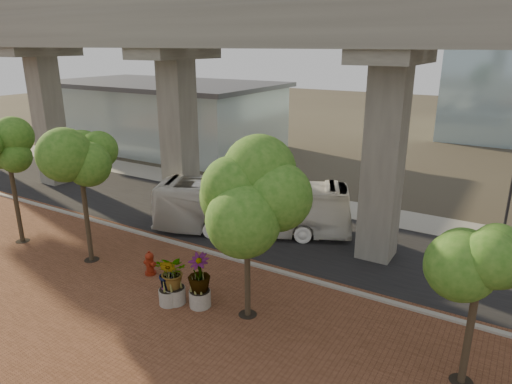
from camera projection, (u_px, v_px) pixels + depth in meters
The scene contains 17 objects.
ground at pixel (249, 244), 23.42m from camera, with size 160.00×160.00×0.00m, color #3A332A.
brick_plaza at pixel (135, 320), 16.89m from camera, with size 70.00×13.00×0.06m, color brown.
asphalt_road at pixel (268, 231), 25.05m from camera, with size 90.00×8.00×0.04m, color black.
curb_strip at pixel (227, 257), 21.77m from camera, with size 70.00×0.25×0.16m, color #98968E.
far_sidewalk at pixel (310, 202), 29.53m from camera, with size 90.00×3.00×0.06m, color #98968E.
transit_viaduct at pixel (269, 97), 22.80m from camera, with size 72.00×5.60×12.40m.
station_pavilion at pixel (163, 114), 45.27m from camera, with size 23.00×13.00×6.30m.
transit_bus at pixel (252, 208), 24.37m from camera, with size 2.46×10.48×2.92m, color silver.
fire_hydrant at pixel (150, 263), 20.09m from camera, with size 0.55×0.50×1.11m.
planter_front at pixel (174, 274), 17.64m from camera, with size 1.87×1.87×2.06m.
planter_right at pixel (199, 275), 17.37m from camera, with size 2.06×2.06×2.20m.
planter_left at pixel (168, 276), 17.57m from camera, with size 1.78×1.78×1.96m.
street_tree_far_west at pixel (8, 152), 22.17m from camera, with size 3.25×3.25×6.23m.
street_tree_near_west at pixel (80, 163), 20.12m from camera, with size 3.72×3.72×6.44m.
street_tree_near_east at pixel (247, 200), 15.80m from camera, with size 4.30×4.30×6.56m.
street_tree_far_east at pixel (480, 266), 12.60m from camera, with size 3.08×3.08×5.31m.
streetlamp_west at pixel (187, 127), 30.60m from camera, with size 0.38×1.12×7.71m.
Camera 1 is at (11.36, -18.20, 9.78)m, focal length 32.00 mm.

